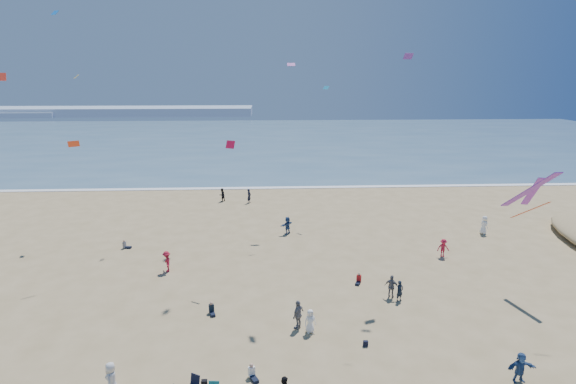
{
  "coord_description": "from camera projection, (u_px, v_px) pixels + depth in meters",
  "views": [
    {
      "loc": [
        0.75,
        -17.33,
        15.6
      ],
      "look_at": [
        2.0,
        8.0,
        9.01
      ],
      "focal_mm": 28.0,
      "sensor_mm": 36.0,
      "label": 1
    }
  ],
  "objects": [
    {
      "name": "surf_line",
      "position": [
        261.0,
        188.0,
        64.13
      ],
      "size": [
        220.0,
        1.2,
        0.08
      ],
      "primitive_type": "cube",
      "color": "white",
      "rests_on": "ground"
    },
    {
      "name": "seated_group",
      "position": [
        256.0,
        306.0,
        30.53
      ],
      "size": [
        21.23,
        22.2,
        0.84
      ],
      "color": "white",
      "rests_on": "ground"
    },
    {
      "name": "headland_far",
      "position": [
        116.0,
        111.0,
        181.72
      ],
      "size": [
        110.0,
        20.0,
        3.2
      ],
      "primitive_type": "cube",
      "color": "#7A8EA8",
      "rests_on": "ground"
    },
    {
      "name": "ocean",
      "position": [
        263.0,
        140.0,
        112.47
      ],
      "size": [
        220.0,
        100.0,
        0.06
      ],
      "primitive_type": "cube",
      "color": "#476B84",
      "rests_on": "ground"
    },
    {
      "name": "black_backpack",
      "position": [
        204.0,
        383.0,
        23.17
      ],
      "size": [
        0.3,
        0.22,
        0.38
      ],
      "primitive_type": "cube",
      "color": "black",
      "rests_on": "ground"
    },
    {
      "name": "navy_bag",
      "position": [
        366.0,
        343.0,
        26.66
      ],
      "size": [
        0.28,
        0.18,
        0.34
      ],
      "primitive_type": "cube",
      "color": "black",
      "rests_on": "ground"
    },
    {
      "name": "headland_near",
      "position": [
        8.0,
        114.0,
        175.13
      ],
      "size": [
        40.0,
        14.0,
        2.0
      ],
      "primitive_type": "cube",
      "color": "#7A8EA8",
      "rests_on": "ground"
    },
    {
      "name": "kites_aloft",
      "position": [
        385.0,
        84.0,
        29.84
      ],
      "size": [
        40.42,
        40.44,
        29.95
      ],
      "color": "#CDFF17",
      "rests_on": "ground"
    },
    {
      "name": "standing_flyers",
      "position": [
        320.0,
        271.0,
        34.91
      ],
      "size": [
        31.12,
        46.34,
        1.92
      ],
      "color": "black",
      "rests_on": "ground"
    }
  ]
}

